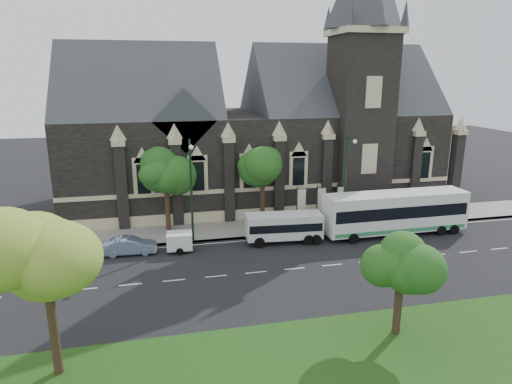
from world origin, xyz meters
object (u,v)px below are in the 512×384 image
object	(u,v)px
tree_walk_left	(168,171)
car_far_white	(62,248)
tour_coach	(395,212)
street_lamp_mid	(191,186)
banner_flag_left	(300,203)
banner_flag_right	(339,200)
tree_walk_right	(264,165)
banner_flag_center	(320,202)
box_trailer	(180,241)
shuttle_bus	(284,226)
street_lamp_near	(346,177)
tree_park_east	(404,256)
tree_park_near	(50,249)
sedan	(130,246)

from	to	relation	value
tree_walk_left	car_far_white	bearing A→B (deg)	-152.61
tour_coach	street_lamp_mid	bearing A→B (deg)	173.67
street_lamp_mid	tour_coach	world-z (taller)	street_lamp_mid
banner_flag_left	banner_flag_right	xyz separation A→B (m)	(4.00, 0.00, 0.00)
street_lamp_mid	banner_flag_left	distance (m)	10.81
tree_walk_right	car_far_white	world-z (taller)	tree_walk_right
street_lamp_mid	banner_flag_right	distance (m)	14.67
banner_flag_center	box_trailer	world-z (taller)	banner_flag_center
banner_flag_center	tour_coach	bearing A→B (deg)	-32.36
shuttle_bus	car_far_white	size ratio (longest dim) A/B	1.30
tree_walk_left	banner_flag_right	distance (m)	16.52
street_lamp_near	car_far_white	bearing A→B (deg)	-177.91
banner_flag_left	box_trailer	bearing A→B (deg)	-162.57
tree_park_east	banner_flag_right	world-z (taller)	tree_park_east
tree_park_east	tour_coach	distance (m)	16.83
tree_walk_left	tour_coach	world-z (taller)	tree_walk_left
tree_park_near	tour_coach	size ratio (longest dim) A/B	0.64
sedan	car_far_white	xyz separation A→B (m)	(-5.24, 0.51, 0.04)
tree_walk_right	banner_flag_center	bearing A→B (deg)	-18.64
banner_flag_center	box_trailer	size ratio (longest dim) A/B	1.32
tour_coach	banner_flag_left	bearing A→B (deg)	154.07
street_lamp_mid	box_trailer	size ratio (longest dim) A/B	2.97
tree_park_near	sedan	size ratio (longest dim) A/B	1.99
street_lamp_mid	sedan	world-z (taller)	street_lamp_mid
tree_park_near	street_lamp_mid	world-z (taller)	street_lamp_mid
banner_flag_right	box_trailer	size ratio (longest dim) A/B	1.32
tree_walk_left	sedan	world-z (taller)	tree_walk_left
street_lamp_near	banner_flag_right	bearing A→B (deg)	81.44
box_trailer	car_far_white	world-z (taller)	box_trailer
sedan	banner_flag_center	bearing A→B (deg)	-77.47
banner_flag_left	street_lamp_near	bearing A→B (deg)	-27.18
box_trailer	tree_walk_right	bearing A→B (deg)	36.00
shuttle_bus	box_trailer	distance (m)	9.03
tree_park_east	shuttle_bus	size ratio (longest dim) A/B	0.94
street_lamp_near	car_far_white	size ratio (longest dim) A/B	1.74
tree_park_east	box_trailer	distance (m)	18.99
banner_flag_center	shuttle_bus	distance (m)	5.79
street_lamp_mid	box_trailer	distance (m)	4.71
tree_walk_right	car_far_white	distance (m)	18.95
tree_park_near	banner_flag_right	world-z (taller)	tree_park_near
tree_park_east	banner_flag_center	bearing A→B (deg)	83.43
street_lamp_mid	box_trailer	world-z (taller)	street_lamp_mid
tree_park_east	banner_flag_left	size ratio (longest dim) A/B	1.57
tree_park_east	tour_coach	size ratio (longest dim) A/B	0.47
street_lamp_near	banner_flag_right	size ratio (longest dim) A/B	2.25
tree_walk_left	shuttle_bus	bearing A→B (deg)	-28.47
tree_park_east	banner_flag_center	xyz separation A→B (m)	(2.11, 18.32, -2.24)
tree_walk_right	street_lamp_near	xyz separation A→B (m)	(6.79, -3.62, -0.71)
shuttle_bus	street_lamp_near	bearing A→B (deg)	18.56
tree_walk_right	sedan	xyz separation A→B (m)	(-12.46, -5.02, -5.11)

